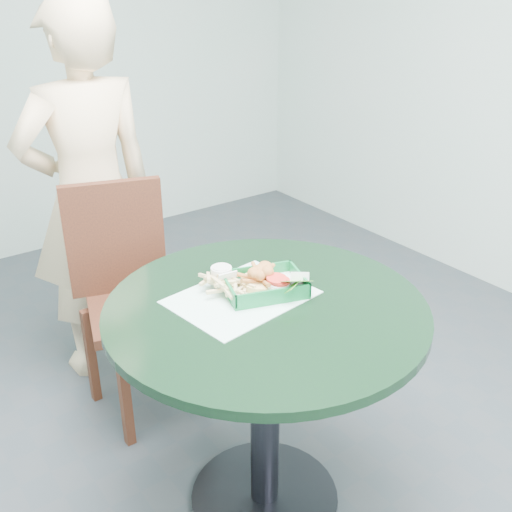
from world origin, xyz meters
TOP-DOWN VIEW (x-y plane):
  - floor at (0.00, 0.00)m, footprint 4.00×5.00m
  - cafe_table at (0.00, 0.00)m, footprint 0.94×0.94m
  - dining_chair at (-0.09, 0.76)m, footprint 0.38×0.38m
  - diner_person at (-0.09, 1.08)m, footprint 0.62×0.41m
  - placemat at (-0.03, 0.08)m, footprint 0.43×0.35m
  - food_basket at (0.04, 0.06)m, footprint 0.23×0.17m
  - crab_sandwich at (0.04, 0.08)m, footprint 0.12×0.12m
  - fries_pile at (-0.07, 0.09)m, footprint 0.13×0.14m
  - sauce_ramekin at (-0.07, 0.14)m, footprint 0.06×0.06m
  - garnish_cup at (0.08, 0.02)m, footprint 0.11×0.11m

SIDE VIEW (x-z plane):
  - floor at x=0.00m, z-range -0.01..0.01m
  - dining_chair at x=-0.09m, z-range 0.07..1.00m
  - cafe_table at x=0.00m, z-range 0.21..0.96m
  - placemat at x=-0.03m, z-range 0.75..0.75m
  - food_basket at x=0.04m, z-range 0.74..0.79m
  - fries_pile at x=-0.07m, z-range 0.77..0.81m
  - garnish_cup at x=0.08m, z-range 0.77..0.81m
  - crab_sandwich at x=0.04m, z-range 0.76..0.84m
  - sauce_ramekin at x=-0.07m, z-range 0.78..0.82m
  - diner_person at x=-0.09m, z-range 0.00..1.70m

